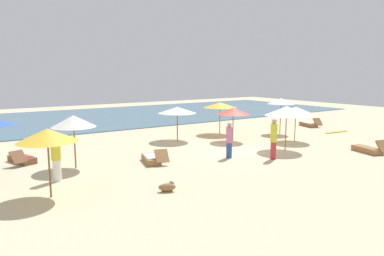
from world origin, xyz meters
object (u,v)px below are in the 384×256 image
(umbrella_5, at_px, (177,110))
(umbrella_2, at_px, (233,111))
(lounger_0, at_px, (152,159))
(person_0, at_px, (56,156))
(umbrella_4, at_px, (47,135))
(umbrella_3, at_px, (296,110))
(person_1, at_px, (274,139))
(lounger_1, at_px, (22,159))
(lounger_2, at_px, (369,149))
(dog, at_px, (168,187))
(umbrella_1, at_px, (73,121))
(umbrella_7, at_px, (287,111))
(surfboard, at_px, (336,132))
(umbrella_0, at_px, (281,101))
(lounger_3, at_px, (309,124))
(umbrella_8, at_px, (220,105))
(person_2, at_px, (229,140))

(umbrella_5, bearing_deg, umbrella_2, -37.32)
(lounger_0, distance_m, person_0, 4.26)
(umbrella_4, bearing_deg, lounger_0, 24.06)
(umbrella_3, relative_size, person_1, 1.12)
(lounger_1, distance_m, lounger_2, 16.63)
(umbrella_2, relative_size, dog, 3.04)
(umbrella_1, bearing_deg, dog, -69.65)
(umbrella_7, relative_size, surfboard, 1.02)
(umbrella_0, distance_m, lounger_3, 4.68)
(person_0, bearing_deg, umbrella_1, 53.16)
(lounger_1, relative_size, lounger_3, 1.00)
(umbrella_8, height_order, dog, umbrella_8)
(lounger_1, height_order, lounger_3, lounger_3)
(umbrella_0, bearing_deg, person_2, -154.94)
(lounger_1, bearing_deg, person_1, -30.31)
(umbrella_5, distance_m, umbrella_8, 3.57)
(umbrella_5, height_order, person_2, umbrella_5)
(umbrella_2, xyz_separation_m, surfboard, (7.93, -1.48, -1.75))
(umbrella_8, bearing_deg, umbrella_0, -32.36)
(umbrella_1, xyz_separation_m, umbrella_7, (10.08, -2.49, 0.05))
(lounger_1, distance_m, person_2, 9.44)
(umbrella_8, relative_size, dog, 3.29)
(umbrella_2, bearing_deg, lounger_0, -163.32)
(person_1, relative_size, dog, 2.91)
(umbrella_1, xyz_separation_m, lounger_2, (13.10, -5.25, -1.83))
(lounger_0, relative_size, dog, 2.74)
(lounger_0, bearing_deg, umbrella_8, 30.84)
(umbrella_3, distance_m, surfboard, 5.28)
(umbrella_5, bearing_deg, lounger_1, -175.60)
(umbrella_4, distance_m, lounger_2, 15.03)
(umbrella_3, distance_m, umbrella_8, 4.94)
(surfboard, bearing_deg, umbrella_0, 154.03)
(umbrella_4, relative_size, person_0, 1.20)
(umbrella_8, distance_m, lounger_0, 8.60)
(umbrella_3, height_order, surfboard, umbrella_3)
(lounger_1, bearing_deg, umbrella_4, -88.99)
(umbrella_0, xyz_separation_m, umbrella_8, (-3.39, 2.15, -0.25))
(umbrella_2, xyz_separation_m, person_1, (-1.30, -4.43, -0.81))
(lounger_3, bearing_deg, person_1, -150.15)
(umbrella_1, bearing_deg, lounger_3, 6.63)
(person_2, bearing_deg, umbrella_4, -173.36)
(umbrella_8, distance_m, lounger_3, 7.83)
(lounger_2, bearing_deg, umbrella_4, 171.76)
(umbrella_0, height_order, umbrella_1, umbrella_0)
(lounger_1, height_order, person_0, person_0)
(person_0, relative_size, person_1, 0.98)
(umbrella_1, distance_m, lounger_0, 3.73)
(umbrella_7, bearing_deg, umbrella_2, 101.44)
(umbrella_5, height_order, surfboard, umbrella_5)
(umbrella_7, xyz_separation_m, umbrella_8, (0.24, 5.82, -0.15))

